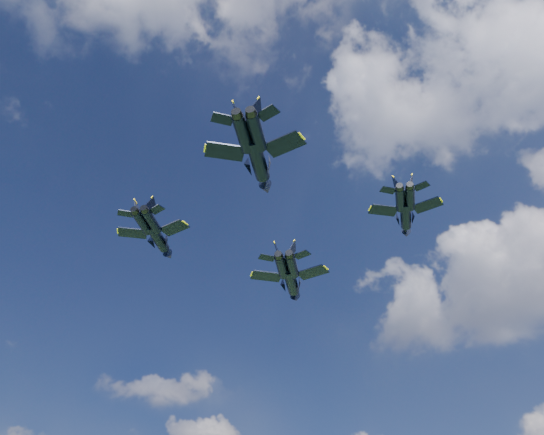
{
  "coord_description": "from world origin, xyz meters",
  "views": [
    {
      "loc": [
        44.62,
        -59.9,
        11.0
      ],
      "look_at": [
        -0.05,
        -2.39,
        64.2
      ],
      "focal_mm": 40.0,
      "sensor_mm": 36.0,
      "label": 1
    }
  ],
  "objects_px": {
    "jet_right": "(406,216)",
    "jet_lead": "(291,282)",
    "jet_left": "(159,239)",
    "jet_slot": "(259,161)"
  },
  "relations": [
    {
      "from": "jet_right",
      "to": "jet_slot",
      "type": "height_order",
      "value": "jet_right"
    },
    {
      "from": "jet_right",
      "to": "jet_slot",
      "type": "distance_m",
      "value": 25.72
    },
    {
      "from": "jet_lead",
      "to": "jet_right",
      "type": "relative_size",
      "value": 1.23
    },
    {
      "from": "jet_lead",
      "to": "jet_left",
      "type": "bearing_deg",
      "value": -136.45
    },
    {
      "from": "jet_left",
      "to": "jet_slot",
      "type": "xyz_separation_m",
      "value": [
        23.42,
        -4.71,
        -0.32
      ]
    },
    {
      "from": "jet_lead",
      "to": "jet_left",
      "type": "xyz_separation_m",
      "value": [
        -7.65,
        -23.87,
        -0.58
      ]
    },
    {
      "from": "jet_left",
      "to": "jet_slot",
      "type": "distance_m",
      "value": 23.89
    },
    {
      "from": "jet_lead",
      "to": "jet_left",
      "type": "height_order",
      "value": "jet_lead"
    },
    {
      "from": "jet_right",
      "to": "jet_lead",
      "type": "bearing_deg",
      "value": 143.38
    },
    {
      "from": "jet_lead",
      "to": "jet_left",
      "type": "distance_m",
      "value": 25.07
    }
  ]
}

